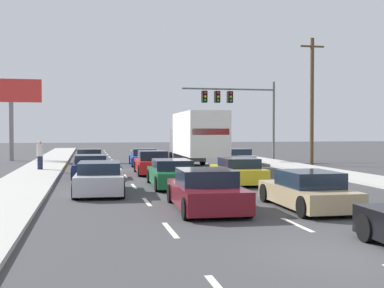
{
  "coord_description": "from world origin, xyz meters",
  "views": [
    {
      "loc": [
        -5.42,
        -8.91,
        2.5
      ],
      "look_at": [
        -0.27,
        15.52,
        1.82
      ],
      "focal_mm": 46.47,
      "sensor_mm": 36.0,
      "label": 1
    }
  ],
  "objects_px": {
    "car_navy": "(91,167)",
    "car_maroon": "(206,191)",
    "car_yellow": "(238,172)",
    "roadside_billboard": "(11,101)",
    "traffic_signal_mast": "(232,102)",
    "pedestrian_near_corner": "(40,155)",
    "car_silver": "(100,178)",
    "car_tan": "(307,191)",
    "car_orange": "(90,159)",
    "box_truck": "(197,137)",
    "car_green": "(172,174)",
    "car_white": "(237,157)",
    "car_red": "(152,164)",
    "car_blue": "(144,158)",
    "utility_pole_mid": "(312,100)"
  },
  "relations": [
    {
      "from": "car_yellow",
      "to": "traffic_signal_mast",
      "type": "distance_m",
      "value": 18.18
    },
    {
      "from": "box_truck",
      "to": "traffic_signal_mast",
      "type": "xyz_separation_m",
      "value": [
        4.74,
        7.86,
        2.78
      ]
    },
    {
      "from": "car_white",
      "to": "car_red",
      "type": "bearing_deg",
      "value": -137.95
    },
    {
      "from": "car_yellow",
      "to": "roadside_billboard",
      "type": "height_order",
      "value": "roadside_billboard"
    },
    {
      "from": "car_blue",
      "to": "utility_pole_mid",
      "type": "relative_size",
      "value": 0.51
    },
    {
      "from": "car_silver",
      "to": "traffic_signal_mast",
      "type": "xyz_separation_m",
      "value": [
        11.22,
        19.33,
        4.28
      ]
    },
    {
      "from": "car_navy",
      "to": "car_yellow",
      "type": "height_order",
      "value": "car_yellow"
    },
    {
      "from": "car_tan",
      "to": "car_blue",
      "type": "bearing_deg",
      "value": 98.07
    },
    {
      "from": "box_truck",
      "to": "car_white",
      "type": "distance_m",
      "value": 5.09
    },
    {
      "from": "car_green",
      "to": "traffic_signal_mast",
      "type": "distance_m",
      "value": 19.79
    },
    {
      "from": "car_yellow",
      "to": "car_white",
      "type": "distance_m",
      "value": 12.84
    },
    {
      "from": "car_navy",
      "to": "car_maroon",
      "type": "relative_size",
      "value": 1.01
    },
    {
      "from": "traffic_signal_mast",
      "to": "pedestrian_near_corner",
      "type": "bearing_deg",
      "value": -151.18
    },
    {
      "from": "car_silver",
      "to": "car_tan",
      "type": "bearing_deg",
      "value": -39.55
    },
    {
      "from": "car_orange",
      "to": "car_yellow",
      "type": "xyz_separation_m",
      "value": [
        6.76,
        -12.3,
        0.0
      ]
    },
    {
      "from": "car_green",
      "to": "car_maroon",
      "type": "relative_size",
      "value": 1.02
    },
    {
      "from": "box_truck",
      "to": "roadside_billboard",
      "type": "bearing_deg",
      "value": 138.17
    },
    {
      "from": "car_maroon",
      "to": "car_yellow",
      "type": "distance_m",
      "value": 7.84
    },
    {
      "from": "car_blue",
      "to": "car_green",
      "type": "relative_size",
      "value": 1.0
    },
    {
      "from": "car_green",
      "to": "car_navy",
      "type": "bearing_deg",
      "value": 123.19
    },
    {
      "from": "car_orange",
      "to": "car_silver",
      "type": "relative_size",
      "value": 0.99
    },
    {
      "from": "car_red",
      "to": "car_white",
      "type": "bearing_deg",
      "value": 42.05
    },
    {
      "from": "utility_pole_mid",
      "to": "traffic_signal_mast",
      "type": "bearing_deg",
      "value": 124.03
    },
    {
      "from": "car_white",
      "to": "car_silver",
      "type": "bearing_deg",
      "value": -124.78
    },
    {
      "from": "utility_pole_mid",
      "to": "pedestrian_near_corner",
      "type": "relative_size",
      "value": 5.3
    },
    {
      "from": "car_maroon",
      "to": "pedestrian_near_corner",
      "type": "relative_size",
      "value": 2.64
    },
    {
      "from": "car_silver",
      "to": "car_red",
      "type": "bearing_deg",
      "value": 69.12
    },
    {
      "from": "car_navy",
      "to": "pedestrian_near_corner",
      "type": "relative_size",
      "value": 2.67
    },
    {
      "from": "car_blue",
      "to": "box_truck",
      "type": "height_order",
      "value": "box_truck"
    },
    {
      "from": "car_yellow",
      "to": "roadside_billboard",
      "type": "bearing_deg",
      "value": 122.05
    },
    {
      "from": "car_maroon",
      "to": "car_yellow",
      "type": "bearing_deg",
      "value": 65.43
    },
    {
      "from": "car_orange",
      "to": "car_navy",
      "type": "distance_m",
      "value": 7.53
    },
    {
      "from": "car_navy",
      "to": "car_white",
      "type": "relative_size",
      "value": 1.11
    },
    {
      "from": "car_navy",
      "to": "car_red",
      "type": "bearing_deg",
      "value": 19.6
    },
    {
      "from": "car_yellow",
      "to": "car_white",
      "type": "bearing_deg",
      "value": 73.22
    },
    {
      "from": "car_maroon",
      "to": "roadside_billboard",
      "type": "bearing_deg",
      "value": 109.3
    },
    {
      "from": "car_yellow",
      "to": "pedestrian_near_corner",
      "type": "relative_size",
      "value": 2.52
    },
    {
      "from": "car_red",
      "to": "box_truck",
      "type": "bearing_deg",
      "value": 43.61
    },
    {
      "from": "car_orange",
      "to": "car_white",
      "type": "distance_m",
      "value": 10.47
    },
    {
      "from": "car_maroon",
      "to": "car_yellow",
      "type": "xyz_separation_m",
      "value": [
        3.26,
        7.13,
        -0.02
      ]
    },
    {
      "from": "car_navy",
      "to": "car_silver",
      "type": "height_order",
      "value": "car_silver"
    },
    {
      "from": "car_white",
      "to": "utility_pole_mid",
      "type": "height_order",
      "value": "utility_pole_mid"
    },
    {
      "from": "car_maroon",
      "to": "roadside_billboard",
      "type": "relative_size",
      "value": 0.67
    },
    {
      "from": "car_red",
      "to": "car_maroon",
      "type": "distance_m",
      "value": 13.13
    },
    {
      "from": "car_tan",
      "to": "utility_pole_mid",
      "type": "relative_size",
      "value": 0.48
    },
    {
      "from": "box_truck",
      "to": "car_green",
      "type": "bearing_deg",
      "value": -108.53
    },
    {
      "from": "car_orange",
      "to": "car_green",
      "type": "relative_size",
      "value": 0.98
    },
    {
      "from": "car_orange",
      "to": "car_white",
      "type": "bearing_deg",
      "value": -0.03
    },
    {
      "from": "car_maroon",
      "to": "roadside_billboard",
      "type": "xyz_separation_m",
      "value": [
        -9.8,
        27.99,
        4.36
      ]
    },
    {
      "from": "car_blue",
      "to": "car_yellow",
      "type": "relative_size",
      "value": 1.07
    }
  ]
}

